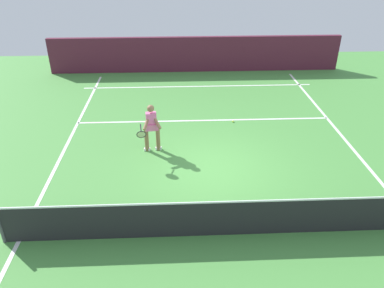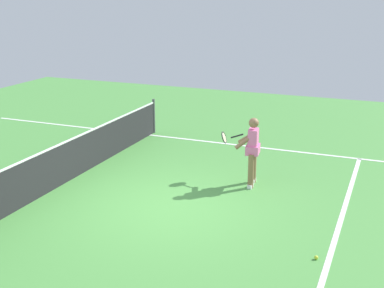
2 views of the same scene
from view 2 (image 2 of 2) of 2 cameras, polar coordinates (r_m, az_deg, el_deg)
The scene contains 6 objects.
ground_plane at distance 10.64m, azimuth -2.48°, elevation -6.85°, with size 24.33×24.33×0.00m, color #4C9342.
service_line_marking at distance 9.85m, azimuth 15.54°, elevation -9.48°, with size 9.23×0.10×0.01m, color white.
sideline_right_marking at distance 14.70m, azimuth 4.96°, elevation -0.09°, with size 0.10×16.72×0.01m, color white.
court_net at distance 11.79m, azimuth -14.76°, elevation -2.45°, with size 9.91×0.08×1.04m.
tennis_player at distance 11.54m, azimuth 6.54°, elevation -0.52°, with size 0.73×0.99×1.55m.
tennis_ball_near at distance 8.93m, azimuth 13.44°, elevation -11.99°, with size 0.07×0.07×0.07m, color #D1E533.
Camera 2 is at (-8.85, -4.07, 4.27)m, focal length 48.73 mm.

